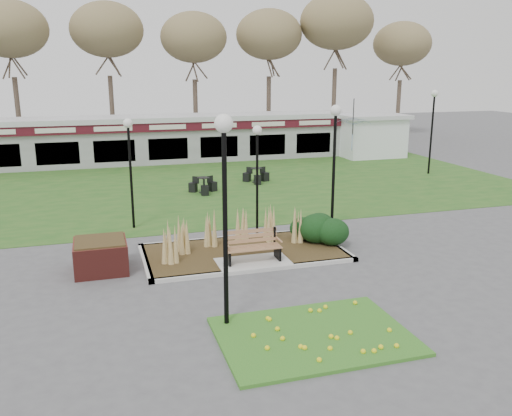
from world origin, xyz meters
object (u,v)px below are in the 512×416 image
object	(u,v)px
lamp_post_near_left	(224,176)
bistro_set_b	(203,188)
service_hut	(370,135)
brick_planter	(101,255)
food_pavilion	(165,138)
lamp_post_mid_right	(335,141)
bistro_set_d	(256,177)
lamp_post_near_right	(257,156)
park_bench	(252,246)
lamp_post_mid_left	(129,149)
patio_umbrella	(353,134)
lamp_post_far_right	(433,113)

from	to	relation	value
lamp_post_near_left	bistro_set_b	world-z (taller)	lamp_post_near_left
service_hut	brick_planter	bearing A→B (deg)	-136.48
bistro_set_b	food_pavilion	bearing A→B (deg)	93.01
lamp_post_mid_right	bistro_set_d	distance (m)	9.90
lamp_post_near_right	park_bench	bearing A→B (deg)	-109.64
lamp_post_mid_left	lamp_post_mid_right	world-z (taller)	lamp_post_mid_right
service_hut	lamp_post_mid_right	distance (m)	18.51
park_bench	patio_umbrella	size ratio (longest dim) A/B	0.57
brick_planter	patio_umbrella	xyz separation A→B (m)	(15.54, 14.95, 1.36)
service_hut	bistro_set_b	xyz separation A→B (m)	(-12.99, -7.76, -1.18)
park_bench	brick_planter	bearing A→B (deg)	170.31
service_hut	bistro_set_b	size ratio (longest dim) A/B	3.14
lamp_post_near_right	bistro_set_d	world-z (taller)	lamp_post_near_right
lamp_post_near_left	bistro_set_d	distance (m)	16.60
food_pavilion	lamp_post_near_right	xyz separation A→B (m)	(1.05, -16.76, 1.36)
lamp_post_far_right	brick_planter	bearing A→B (deg)	-150.11
food_pavilion	patio_umbrella	world-z (taller)	food_pavilion
patio_umbrella	lamp_post_far_right	bearing A→B (deg)	-60.99
service_hut	lamp_post_mid_left	xyz separation A→B (m)	(-16.65, -12.77, 1.51)
food_pavilion	patio_umbrella	bearing A→B (deg)	-19.81
park_bench	service_hut	xyz separation A→B (m)	(13.50, 17.75, 0.86)
brick_planter	bistro_set_b	size ratio (longest dim) A/B	1.07
lamp_post_mid_left	brick_planter	bearing A→B (deg)	-106.53
lamp_post_near_left	lamp_post_far_right	distance (m)	21.41
lamp_post_near_right	patio_umbrella	size ratio (longest dim) A/B	1.29
food_pavilion	bistro_set_b	bearing A→B (deg)	-86.99
lamp_post_far_right	lamp_post_mid_left	bearing A→B (deg)	-159.88
lamp_post_near_right	food_pavilion	bearing A→B (deg)	93.60
food_pavilion	bistro_set_d	bearing A→B (deg)	-65.78
bistro_set_b	bistro_set_d	distance (m)	3.53
lamp_post_near_right	lamp_post_mid_left	size ratio (longest dim) A/B	0.96
lamp_post_mid_right	bistro_set_b	distance (m)	8.94
lamp_post_far_right	patio_umbrella	size ratio (longest dim) A/B	1.55
lamp_post_far_right	patio_umbrella	world-z (taller)	lamp_post_far_right
lamp_post_near_right	lamp_post_mid_right	world-z (taller)	lamp_post_mid_right
food_pavilion	lamp_post_mid_left	xyz separation A→B (m)	(-3.15, -14.74, 1.49)
patio_umbrella	lamp_post_mid_left	bearing A→B (deg)	-143.09
bistro_set_b	patio_umbrella	size ratio (longest dim) A/B	0.47
bistro_set_b	lamp_post_near_right	bearing A→B (deg)	-85.60
service_hut	lamp_post_mid_left	distance (m)	21.04
bistro_set_b	bistro_set_d	xyz separation A→B (m)	(3.13, 1.62, 0.00)
park_bench	lamp_post_mid_right	distance (m)	5.06
park_bench	lamp_post_near_left	world-z (taller)	lamp_post_near_left
bistro_set_b	bistro_set_d	size ratio (longest dim) A/B	1.00
service_hut	bistro_set_d	bearing A→B (deg)	-148.10
service_hut	lamp_post_mid_left	world-z (taller)	lamp_post_mid_left
brick_planter	bistro_set_b	xyz separation A→B (m)	(4.91, 9.24, -0.21)
bistro_set_b	lamp_post_mid_left	bearing A→B (deg)	-126.08
brick_planter	lamp_post_near_right	size ratio (longest dim) A/B	0.39
lamp_post_mid_right	bistro_set_d	size ratio (longest dim) A/B	3.28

